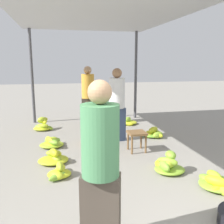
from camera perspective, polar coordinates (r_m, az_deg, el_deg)
canopy_post_back_left at (r=7.38m, az=-17.81°, el=7.64°), size 0.08×0.08×2.62m
canopy_post_back_right at (r=7.72m, az=5.44°, el=8.25°), size 0.08×0.08×2.62m
canopy_tarp at (r=4.64m, az=-1.80°, el=22.89°), size 3.43×6.14×0.04m
vendor_foreground at (r=2.22m, az=-2.66°, el=-12.22°), size 0.42×0.42×1.56m
stool at (r=4.86m, az=5.70°, el=-5.39°), size 0.34×0.34×0.39m
banana_pile_left_0 at (r=3.94m, az=-12.05°, el=-13.40°), size 0.36×0.51×0.23m
banana_pile_left_1 at (r=5.30m, az=-13.60°, el=-6.88°), size 0.49×0.54×0.22m
banana_pile_left_2 at (r=4.47m, az=-13.14°, el=-10.21°), size 0.52×0.45×0.26m
banana_pile_left_3 at (r=6.65m, az=-15.56°, el=-3.04°), size 0.52×0.54×0.34m
banana_pile_right_0 at (r=4.09m, az=12.66°, el=-11.78°), size 0.48×0.49×0.35m
banana_pile_right_1 at (r=7.03m, az=3.56°, el=-2.16°), size 0.53×0.54×0.20m
banana_pile_right_2 at (r=5.87m, az=9.56°, el=-4.95°), size 0.48×0.48×0.24m
banana_pile_right_3 at (r=3.84m, az=23.15°, el=-14.75°), size 0.58×0.62×0.21m
crate_near at (r=5.37m, az=-4.35°, el=-6.16°), size 0.42×0.42×0.19m
shopper_walking_mid at (r=5.40m, az=1.13°, el=1.89°), size 0.37×0.37×1.59m
shopper_walking_far at (r=6.86m, az=-5.50°, el=3.93°), size 0.38×0.38×1.61m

